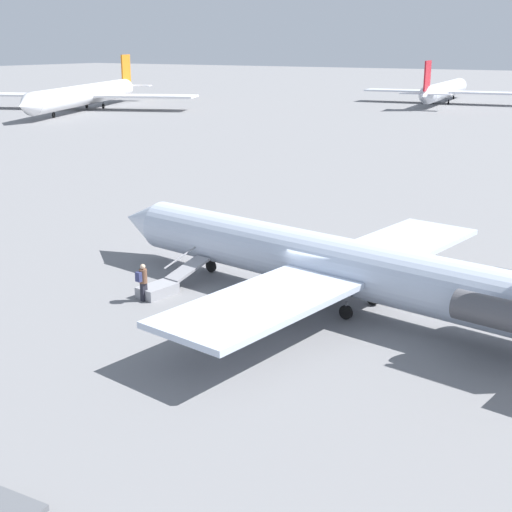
# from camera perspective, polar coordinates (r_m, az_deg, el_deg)

# --- Properties ---
(ground_plane) EXTENTS (600.00, 600.00, 0.00)m
(ground_plane) POSITION_cam_1_polar(r_m,az_deg,el_deg) (32.54, 5.15, -3.62)
(ground_plane) COLOR slate
(airplane_main) EXTENTS (26.90, 20.38, 6.50)m
(airplane_main) POSITION_cam_1_polar(r_m,az_deg,el_deg) (31.47, 6.54, -0.63)
(airplane_main) COLOR silver
(airplane_main) RESTS_ON ground
(airplane_taxiing_distant) EXTENTS (37.32, 47.08, 9.09)m
(airplane_taxiing_distant) POSITION_cam_1_polar(r_m,az_deg,el_deg) (131.01, -13.35, 12.48)
(airplane_taxiing_distant) COLOR white
(airplane_taxiing_distant) RESTS_ON ground
(airplane_far_right) EXTENTS (30.83, 40.20, 8.40)m
(airplane_far_right) POSITION_cam_1_polar(r_m,az_deg,el_deg) (147.39, 14.82, 12.72)
(airplane_far_right) COLOR silver
(airplane_far_right) RESTS_ON ground
(boarding_stairs) EXTENTS (1.57, 4.12, 1.64)m
(boarding_stairs) POSITION_cam_1_polar(r_m,az_deg,el_deg) (33.61, -7.39, -2.36)
(boarding_stairs) COLOR #99999E
(boarding_stairs) RESTS_ON ground
(passenger) EXTENTS (0.37, 0.56, 1.74)m
(passenger) POSITION_cam_1_polar(r_m,az_deg,el_deg) (32.52, -9.05, -1.90)
(passenger) COLOR #23232D
(passenger) RESTS_ON ground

